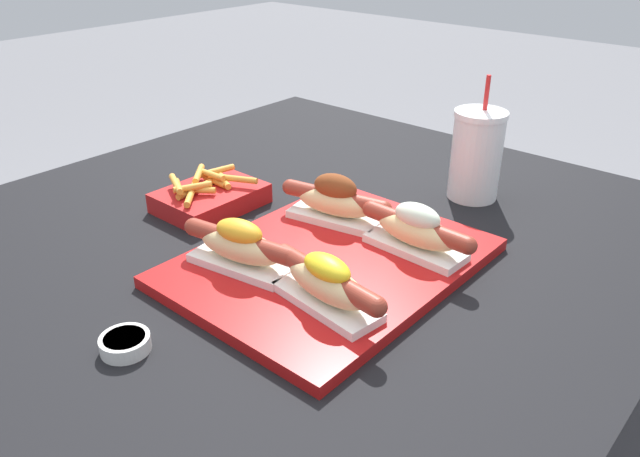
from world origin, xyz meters
TOP-DOWN VIEW (x-y plane):
  - patio_table at (0.00, 0.00)m, footprint 1.32×1.10m
  - serving_tray at (0.01, -0.12)m, footprint 0.44×0.34m
  - hot_dog_0 at (-0.09, -0.20)m, footprint 0.08×0.20m
  - hot_dog_1 at (0.11, -0.21)m, footprint 0.06×0.20m
  - hot_dog_2 at (-0.09, -0.05)m, footprint 0.08×0.19m
  - hot_dog_3 at (0.11, -0.05)m, footprint 0.09×0.19m
  - sauce_bowl at (-0.30, -0.06)m, footprint 0.06×0.06m
  - drink_cup at (0.37, -0.15)m, footprint 0.09×0.09m
  - fries_basket at (0.03, 0.17)m, footprint 0.17×0.13m

SIDE VIEW (x-z plane):
  - patio_table at x=0.00m, z-range 0.00..0.73m
  - serving_tray at x=0.01m, z-range 0.73..0.74m
  - sauce_bowl at x=-0.30m, z-range 0.73..0.75m
  - fries_basket at x=0.03m, z-range 0.72..0.78m
  - hot_dog_0 at x=-0.09m, z-range 0.74..0.81m
  - hot_dog_2 at x=-0.09m, z-range 0.74..0.82m
  - hot_dog_1 at x=0.11m, z-range 0.74..0.82m
  - hot_dog_3 at x=0.11m, z-range 0.74..0.82m
  - drink_cup at x=0.37m, z-range 0.70..0.92m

